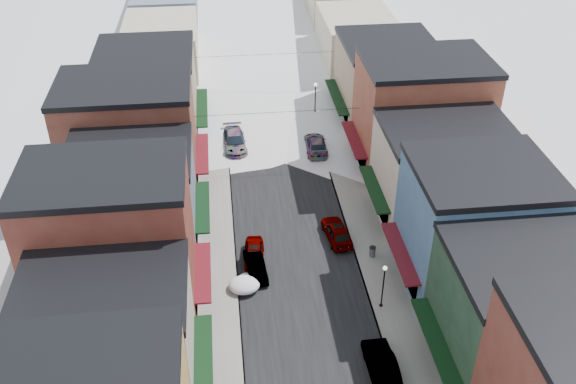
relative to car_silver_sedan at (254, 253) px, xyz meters
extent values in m
cube|color=black|center=(3.50, 34.72, -0.70)|extent=(10.00, 160.00, 0.01)
cube|color=gray|center=(-3.10, 34.72, -0.63)|extent=(3.20, 160.00, 0.15)
cube|color=gray|center=(10.10, 34.72, -0.63)|extent=(3.20, 160.00, 0.15)
cube|color=slate|center=(-1.55, 34.72, -0.63)|extent=(0.10, 160.00, 0.15)
cube|color=slate|center=(8.55, 34.72, -0.63)|extent=(0.10, 160.00, 0.15)
cube|color=#BAAA95|center=(-9.70, -12.78, 3.80)|extent=(10.00, 8.00, 9.00)
cube|color=black|center=(-9.70, -12.78, 8.55)|extent=(10.20, 8.20, 0.50)
cube|color=black|center=(-4.10, -12.78, 2.50)|extent=(1.20, 6.80, 0.15)
cube|color=maroon|center=(-10.20, -4.78, 5.30)|extent=(11.00, 8.00, 12.00)
cube|color=black|center=(-10.20, -4.78, 11.55)|extent=(11.20, 8.20, 0.50)
cube|color=maroon|center=(-4.10, -4.78, 2.50)|extent=(1.20, 6.80, 0.15)
cube|color=slate|center=(-9.70, 3.72, 3.55)|extent=(10.00, 9.00, 8.50)
cube|color=black|center=(-9.70, 3.72, 8.05)|extent=(10.20, 9.20, 0.50)
cube|color=black|center=(-4.10, 3.72, 2.50)|extent=(1.20, 7.65, 0.15)
cube|color=brown|center=(-10.70, 12.72, 4.55)|extent=(12.00, 9.00, 10.50)
cube|color=black|center=(-10.70, 12.72, 10.05)|extent=(12.20, 9.20, 0.50)
cube|color=maroon|center=(-4.10, 12.72, 2.50)|extent=(1.20, 7.65, 0.15)
cube|color=#977D63|center=(-9.70, 22.72, 4.05)|extent=(10.00, 11.00, 9.50)
cube|color=black|center=(-9.70, 22.72, 9.05)|extent=(10.20, 11.20, 0.50)
cube|color=black|center=(-4.10, 22.72, 2.50)|extent=(1.20, 9.35, 0.15)
cube|color=#1B3825|center=(16.70, -13.28, 3.80)|extent=(10.00, 9.00, 9.00)
cube|color=black|center=(16.70, -13.28, 8.55)|extent=(10.20, 9.20, 0.50)
cube|color=black|center=(11.10, -13.28, 2.50)|extent=(1.20, 7.65, 0.15)
cube|color=#3E658D|center=(16.70, -4.28, 4.30)|extent=(10.00, 9.00, 10.00)
cube|color=black|center=(16.70, -4.28, 9.55)|extent=(10.20, 9.20, 0.50)
cube|color=maroon|center=(11.10, -4.28, 2.50)|extent=(1.20, 7.65, 0.15)
cube|color=beige|center=(17.20, 4.72, 3.55)|extent=(11.00, 9.00, 8.50)
cube|color=black|center=(17.20, 4.72, 8.05)|extent=(11.20, 9.20, 0.50)
cube|color=black|center=(11.10, 4.72, 2.50)|extent=(1.20, 7.65, 0.15)
cube|color=brown|center=(17.70, 13.72, 4.80)|extent=(12.00, 9.00, 11.00)
cube|color=black|center=(17.70, 13.72, 10.55)|extent=(12.20, 9.20, 0.50)
cube|color=maroon|center=(11.10, 13.72, 2.50)|extent=(1.20, 7.65, 0.15)
cube|color=#8F795E|center=(16.70, 23.72, 3.80)|extent=(10.00, 11.00, 9.00)
cube|color=black|center=(16.70, 23.72, 8.55)|extent=(10.20, 11.20, 0.50)
cube|color=black|center=(11.10, 23.72, 2.50)|extent=(1.20, 9.35, 0.15)
cube|color=gray|center=(-9.00, 36.72, 3.30)|extent=(9.00, 13.00, 8.00)
cube|color=gray|center=(16.00, 36.72, 3.30)|extent=(9.00, 13.00, 8.00)
cube|color=gray|center=(-9.00, 50.72, 3.30)|extent=(9.00, 13.00, 8.00)
cube|color=gray|center=(16.00, 50.72, 3.30)|extent=(9.00, 13.00, 8.00)
cylinder|color=black|center=(3.50, 14.72, 5.50)|extent=(16.40, 0.04, 0.04)
cylinder|color=black|center=(3.50, 29.72, 5.50)|extent=(16.40, 0.04, 0.04)
imported|color=#A1A4A9|center=(0.00, 0.00, 0.00)|extent=(1.96, 4.23, 1.40)
imported|color=black|center=(0.00, -1.70, -0.02)|extent=(1.90, 4.26, 1.36)
imported|color=gray|center=(-0.80, 18.88, 0.16)|extent=(2.68, 6.01, 1.71)
imported|color=black|center=(7.76, -13.07, 0.13)|extent=(1.88, 5.10, 1.67)
imported|color=gray|center=(7.36, 2.06, 0.09)|extent=(2.41, 4.85, 1.59)
imported|color=black|center=(7.80, 17.33, 0.09)|extent=(2.41, 5.55, 1.59)
imported|color=gray|center=(1.95, 28.55, 0.02)|extent=(2.10, 4.37, 1.44)
imported|color=silver|center=(4.51, 37.84, 0.15)|extent=(3.33, 6.34, 1.70)
cylinder|color=#5D6062|center=(9.89, -0.80, -0.11)|extent=(0.51, 0.51, 0.88)
cylinder|color=black|center=(9.89, -0.80, 0.35)|extent=(0.55, 0.55, 0.06)
cylinder|color=black|center=(9.25, -6.73, -0.51)|extent=(0.27, 0.27, 0.09)
cylinder|color=black|center=(9.25, -6.73, 1.27)|extent=(0.11, 0.11, 3.64)
sphere|color=white|center=(9.25, -6.73, 3.22)|extent=(0.33, 0.33, 0.33)
cylinder|color=black|center=(8.70, 24.03, -0.50)|extent=(0.33, 0.33, 0.11)
cylinder|color=black|center=(8.70, 24.03, 1.63)|extent=(0.13, 0.13, 4.36)
sphere|color=white|center=(8.70, 24.03, 3.98)|extent=(0.39, 0.39, 0.39)
ellipsoid|color=white|center=(-1.04, -3.62, -0.18)|extent=(2.48, 2.10, 1.05)
ellipsoid|color=white|center=(-0.84, -2.42, -0.44)|extent=(1.06, 0.96, 0.53)
ellipsoid|color=white|center=(-0.80, 18.31, -0.22)|extent=(2.27, 1.92, 0.96)
ellipsoid|color=white|center=(-0.60, 19.51, -0.46)|extent=(0.97, 0.87, 0.49)
camera|label=1|loc=(-1.89, -41.54, 34.10)|focal=40.00mm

